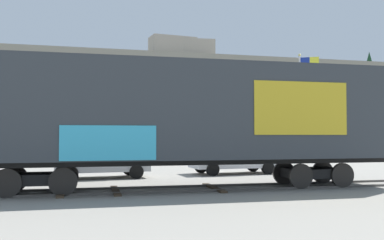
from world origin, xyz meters
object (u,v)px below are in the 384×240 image
(flagpole, at_px, (303,95))
(parked_car_white, at_px, (233,157))
(freight_car, at_px, (185,114))
(parked_car_silver, at_px, (101,158))

(flagpole, distance_m, parked_car_white, 9.59)
(freight_car, bearing_deg, parked_car_silver, 117.93)
(freight_car, xyz_separation_m, flagpole, (10.84, 11.12, 1.93))
(parked_car_silver, bearing_deg, freight_car, -62.07)
(parked_car_silver, xyz_separation_m, parked_car_white, (6.64, 0.58, -0.06))
(parked_car_white, bearing_deg, flagpole, 37.96)
(freight_car, xyz_separation_m, parked_car_silver, (-2.72, 5.14, -1.85))
(flagpole, distance_m, parked_car_silver, 15.30)
(parked_car_silver, bearing_deg, parked_car_white, 4.99)
(flagpole, relative_size, parked_car_silver, 1.74)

